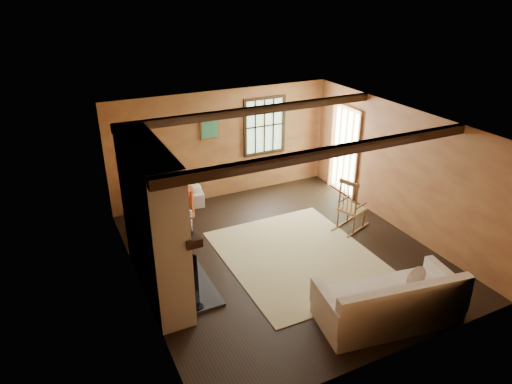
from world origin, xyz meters
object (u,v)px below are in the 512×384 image
fireplace (155,227)px  laundry_basket (192,199)px  rocking_chair (351,208)px  armchair (163,206)px  sofa (390,304)px

fireplace → laundry_basket: bearing=61.5°
rocking_chair → armchair: bearing=40.4°
rocking_chair → armchair: (-3.25, 1.76, -0.05)m
sofa → armchair: (-2.13, 4.21, 0.11)m
fireplace → armchair: bearing=73.1°
rocking_chair → sofa: (-1.12, -2.45, -0.16)m
sofa → laundry_basket: bearing=114.9°
sofa → laundry_basket: (-1.35, 4.77, -0.14)m
armchair → rocking_chair: bearing=120.5°
fireplace → sofa: bearing=-39.0°
fireplace → rocking_chair: size_ratio=2.24×
fireplace → sofa: (2.73, -2.22, -0.81)m
sofa → armchair: sofa is taller
armchair → laundry_basket: bearing=-175.4°
sofa → fireplace: bearing=150.1°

